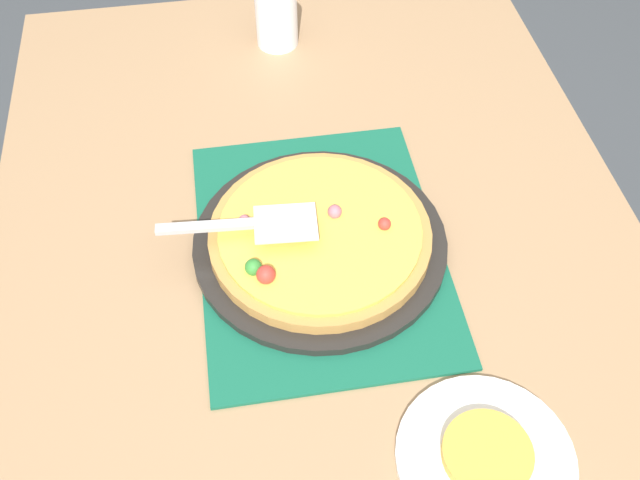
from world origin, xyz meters
TOP-DOWN VIEW (x-y plane):
  - ground_plane at (0.00, 0.00)m, footprint 8.00×8.00m
  - dining_table at (0.00, 0.00)m, footprint 1.40×1.00m
  - placemat at (0.00, 0.00)m, footprint 0.48×0.36m
  - pizza_pan at (0.00, 0.00)m, footprint 0.38×0.38m
  - pizza at (0.00, -0.00)m, footprint 0.33×0.33m
  - plate_far_right at (0.36, 0.15)m, footprint 0.22×0.22m
  - served_slice_right at (0.36, 0.15)m, footprint 0.11×0.11m
  - cup_far at (-0.52, 0.00)m, footprint 0.08×0.08m
  - pizza_server at (-0.01, -0.10)m, footprint 0.08×0.23m

SIDE VIEW (x-z plane):
  - ground_plane at x=0.00m, z-range 0.00..0.00m
  - dining_table at x=0.00m, z-range 0.27..1.02m
  - placemat at x=0.00m, z-range 0.75..0.76m
  - plate_far_right at x=0.36m, z-range 0.75..0.76m
  - pizza_pan at x=0.00m, z-range 0.76..0.77m
  - served_slice_right at x=0.36m, z-range 0.76..0.78m
  - pizza at x=0.00m, z-range 0.76..0.81m
  - cup_far at x=-0.52m, z-range 0.75..0.87m
  - pizza_server at x=-0.01m, z-range 0.81..0.82m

